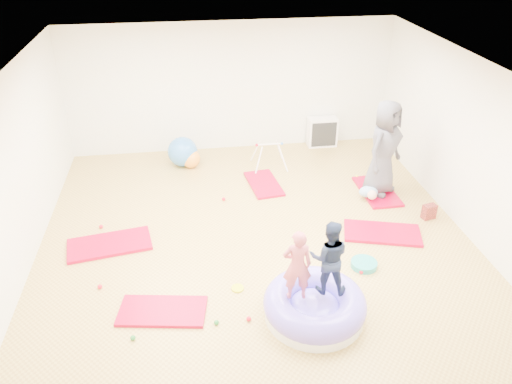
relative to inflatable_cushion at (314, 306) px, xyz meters
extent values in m
cube|color=tan|center=(-0.51, 1.57, -0.17)|extent=(7.00, 8.00, 0.01)
cube|color=white|center=(-0.51, 1.57, 2.63)|extent=(7.00, 8.00, 0.01)
cube|color=white|center=(-0.51, 5.57, 1.23)|extent=(7.00, 0.01, 2.80)
cube|color=white|center=(-4.01, 1.57, 1.23)|extent=(0.01, 8.00, 2.80)
cube|color=white|center=(2.99, 1.57, 1.23)|extent=(0.01, 8.00, 2.80)
cube|color=#AE0029|center=(-2.02, 0.35, -0.14)|extent=(1.25, 0.77, 0.05)
cube|color=#AE0029|center=(-2.89, 2.03, -0.14)|extent=(1.40, 0.86, 0.05)
cube|color=#AE0029|center=(-0.09, 3.69, -0.15)|extent=(0.68, 1.16, 0.05)
cube|color=#AE0029|center=(1.61, 1.70, -0.14)|extent=(1.38, 0.96, 0.05)
cube|color=#AE0029|center=(2.02, 3.07, -0.14)|extent=(0.62, 1.21, 0.05)
cylinder|color=white|center=(0.00, 0.00, -0.09)|extent=(1.33, 1.33, 0.15)
torus|color=#7660F3|center=(0.00, 0.00, 0.05)|extent=(1.37, 1.37, 0.36)
ellipsoid|color=#7660F3|center=(0.00, 0.00, -0.04)|extent=(0.73, 0.73, 0.33)
imported|color=#CE5764|center=(-0.26, 0.02, 0.74)|extent=(0.39, 0.28, 1.02)
imported|color=#1F2B49|center=(0.17, 0.10, 0.76)|extent=(0.60, 0.52, 1.06)
imported|color=#4C4B55|center=(2.03, 3.04, 0.78)|extent=(1.04, 1.00, 1.80)
ellipsoid|color=#86B2DB|center=(1.77, 2.86, -0.01)|extent=(0.37, 0.24, 0.21)
sphere|color=beige|center=(1.77, 2.69, 0.02)|extent=(0.17, 0.17, 0.17)
sphere|color=red|center=(0.92, 0.75, -0.13)|extent=(0.07, 0.07, 0.07)
sphere|color=red|center=(-0.29, 3.42, -0.13)|extent=(0.07, 0.07, 0.07)
sphere|color=red|center=(-0.88, 0.03, -0.13)|extent=(0.07, 0.07, 0.07)
sphere|color=#258331|center=(-1.31, 0.02, -0.13)|extent=(0.07, 0.07, 0.07)
sphere|color=red|center=(-3.08, 2.57, -0.13)|extent=(0.07, 0.07, 0.07)
sphere|color=#258331|center=(-2.38, -0.09, -0.13)|extent=(0.07, 0.07, 0.07)
sphere|color=red|center=(-0.93, 3.19, -0.13)|extent=(0.07, 0.07, 0.07)
sphere|color=yellow|center=(1.82, 3.68, -0.13)|extent=(0.07, 0.07, 0.07)
sphere|color=red|center=(-2.91, 0.98, -0.13)|extent=(0.07, 0.07, 0.07)
sphere|color=#3476CE|center=(-0.35, -0.08, -0.13)|extent=(0.07, 0.07, 0.07)
sphere|color=#3476CE|center=(-1.64, 4.80, 0.14)|extent=(0.62, 0.62, 0.62)
sphere|color=orange|center=(-1.48, 4.68, 0.03)|extent=(0.40, 0.40, 0.40)
cylinder|color=white|center=(-0.11, 4.21, 0.12)|extent=(0.20, 0.21, 0.54)
cylinder|color=white|center=(-0.11, 4.67, 0.12)|extent=(0.20, 0.21, 0.54)
cylinder|color=white|center=(0.40, 4.21, 0.12)|extent=(0.20, 0.21, 0.54)
cylinder|color=white|center=(0.40, 4.67, 0.12)|extent=(0.20, 0.21, 0.54)
cylinder|color=white|center=(0.15, 4.44, 0.36)|extent=(0.52, 0.03, 0.03)
sphere|color=red|center=(-0.12, 4.44, 0.36)|extent=(0.06, 0.06, 0.06)
sphere|color=#3476CE|center=(0.41, 4.44, 0.36)|extent=(0.06, 0.06, 0.06)
cube|color=white|center=(1.53, 5.37, 0.16)|extent=(0.66, 0.32, 0.66)
cube|color=#252525|center=(1.53, 5.21, 0.16)|extent=(0.57, 0.02, 0.57)
cube|color=white|center=(1.53, 5.32, 0.16)|extent=(0.02, 0.22, 0.58)
cube|color=white|center=(1.53, 5.32, 0.16)|extent=(0.58, 0.22, 0.02)
cylinder|color=teal|center=(1.01, 0.91, -0.12)|extent=(0.40, 0.40, 0.09)
cube|color=red|center=(2.59, 2.06, -0.04)|extent=(0.26, 0.19, 0.27)
cylinder|color=yellow|center=(-0.95, 0.68, -0.15)|extent=(0.18, 0.18, 0.03)
camera|label=1|loc=(-1.50, -4.83, 4.60)|focal=35.00mm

